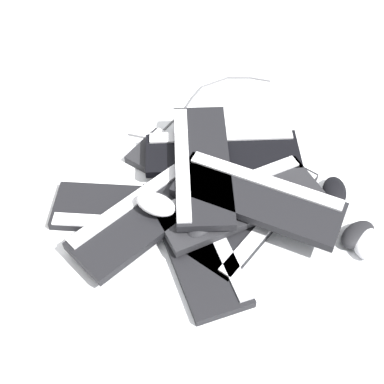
{
  "coord_description": "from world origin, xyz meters",
  "views": [
    {
      "loc": [
        -0.97,
        -0.2,
        1.15
      ],
      "look_at": [
        -0.07,
        -0.04,
        0.04
      ],
      "focal_mm": 50.0,
      "sensor_mm": 36.0,
      "label": 1
    }
  ],
  "objects": [
    {
      "name": "keyboard_3",
      "position": [
        -0.09,
        -0.21,
        0.01
      ],
      "size": [
        0.46,
        0.34,
        0.03
      ],
      "color": "black",
      "rests_on": "ground"
    },
    {
      "name": "keyboard_7",
      "position": [
        -0.08,
        -0.22,
        0.07
      ],
      "size": [
        0.26,
        0.46,
        0.03
      ],
      "color": "black",
      "rests_on": "keyboard_6"
    },
    {
      "name": "keyboard_6",
      "position": [
        -0.08,
        -0.17,
        0.04
      ],
      "size": [
        0.38,
        0.44,
        0.03
      ],
      "color": "#232326",
      "rests_on": "keyboard_3"
    },
    {
      "name": "keyboard_4",
      "position": [
        0.09,
        -0.1,
        0.04
      ],
      "size": [
        0.24,
        0.46,
        0.03
      ],
      "color": "black",
      "rests_on": "keyboard_0"
    },
    {
      "name": "mouse_4",
      "position": [
        -0.15,
        0.04,
        0.08
      ],
      "size": [
        0.1,
        0.13,
        0.04
      ],
      "primitive_type": "ellipsoid",
      "rotation": [
        0.0,
        0.0,
        4.4
      ],
      "color": "silver",
      "rests_on": "keyboard_8"
    },
    {
      "name": "keyboard_1",
      "position": [
        -0.13,
        0.1,
        0.01
      ],
      "size": [
        0.2,
        0.45,
        0.03
      ],
      "color": "black",
      "rests_on": "ground"
    },
    {
      "name": "mouse_1",
      "position": [
        -0.13,
        -0.5,
        0.02
      ],
      "size": [
        0.11,
        0.07,
        0.04
      ],
      "primitive_type": "ellipsoid",
      "rotation": [
        0.0,
        0.0,
        3.1
      ],
      "color": "#B7B7BC",
      "rests_on": "ground"
    },
    {
      "name": "mouse_2",
      "position": [
        -0.17,
        -0.08,
        0.05
      ],
      "size": [
        0.13,
        0.11,
        0.04
      ],
      "primitive_type": "ellipsoid",
      "rotation": [
        0.0,
        0.0,
        5.85
      ],
      "color": "black",
      "rests_on": "keyboard_2"
    },
    {
      "name": "cable_0",
      "position": [
        0.35,
        0.01,
        0.0
      ],
      "size": [
        0.35,
        0.41,
        0.01
      ],
      "color": "#59595B",
      "rests_on": "ground"
    },
    {
      "name": "mouse_0",
      "position": [
        0.02,
        -0.42,
        0.02
      ],
      "size": [
        0.11,
        0.07,
        0.04
      ],
      "primitive_type": "ellipsoid",
      "rotation": [
        0.0,
        0.0,
        0.04
      ],
      "color": "black",
      "rests_on": "ground"
    },
    {
      "name": "keyboard_2",
      "position": [
        -0.2,
        -0.07,
        0.01
      ],
      "size": [
        0.46,
        0.35,
        0.03
      ],
      "color": "black",
      "rests_on": "ground"
    },
    {
      "name": "keyboard_8",
      "position": [
        -0.16,
        0.06,
        0.04
      ],
      "size": [
        0.44,
        0.38,
        0.03
      ],
      "color": "black",
      "rests_on": "keyboard_1"
    },
    {
      "name": "mouse_3",
      "position": [
        -0.11,
        -0.48,
        0.02
      ],
      "size": [
        0.13,
        0.12,
        0.04
      ],
      "primitive_type": "ellipsoid",
      "rotation": [
        0.0,
        0.0,
        2.46
      ],
      "color": "black",
      "rests_on": "ground"
    },
    {
      "name": "ground_plane",
      "position": [
        0.0,
        0.0,
        0.0
      ],
      "size": [
        3.2,
        3.2,
        0.0
      ],
      "primitive_type": "plane",
      "color": "white"
    },
    {
      "name": "keyboard_5",
      "position": [
        0.01,
        -0.05,
        0.07
      ],
      "size": [
        0.46,
        0.24,
        0.03
      ],
      "color": "black",
      "rests_on": "keyboard_4"
    },
    {
      "name": "keyboard_0",
      "position": [
        0.02,
        -0.05,
        0.01
      ],
      "size": [
        0.32,
        0.46,
        0.03
      ],
      "color": "#232326",
      "rests_on": "ground"
    }
  ]
}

